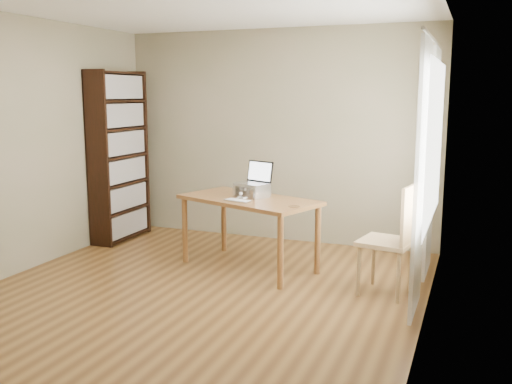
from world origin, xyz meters
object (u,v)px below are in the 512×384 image
(laptop, at_px, (254,178))
(keyboard, at_px, (238,201))
(cat, at_px, (251,191))
(desk, at_px, (249,207))
(chair, at_px, (396,235))
(bookshelf, at_px, (119,156))

(laptop, distance_m, keyboard, 0.40)
(laptop, height_order, cat, laptop)
(cat, bearing_deg, laptop, 69.25)
(keyboard, relative_size, cat, 0.62)
(laptop, bearing_deg, desk, -70.15)
(keyboard, distance_m, cat, 0.33)
(chair, bearing_deg, cat, 176.88)
(chair, bearing_deg, laptop, 175.77)
(bookshelf, height_order, keyboard, bookshelf)
(laptop, xyz_separation_m, keyboard, (-0.03, -0.36, -0.18))
(bookshelf, distance_m, keyboard, 2.12)
(desk, height_order, laptop, laptop)
(keyboard, distance_m, chair, 1.59)
(laptop, relative_size, cat, 0.84)
(desk, xyz_separation_m, chair, (1.54, -0.28, -0.10))
(cat, bearing_deg, chair, -4.99)
(bookshelf, distance_m, laptop, 2.03)
(keyboard, bearing_deg, chair, 10.85)
(desk, relative_size, chair, 1.57)
(cat, bearing_deg, keyboard, -84.21)
(desk, distance_m, keyboard, 0.25)
(keyboard, bearing_deg, laptop, 97.46)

